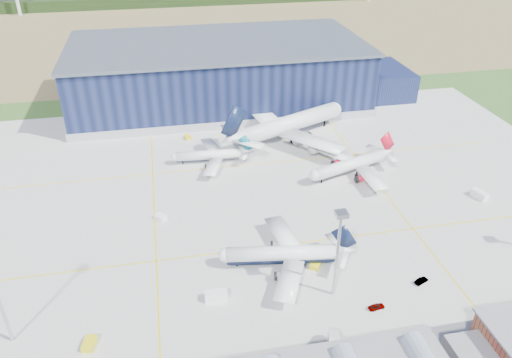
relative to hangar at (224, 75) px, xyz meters
name	(u,v)px	position (x,y,z in m)	size (l,w,h in m)	color
ground	(264,225)	(-2.81, -94.80, -11.62)	(600.00, 600.00, 0.00)	#294C1C
apron	(257,205)	(-2.81, -84.80, -11.59)	(220.00, 160.00, 0.08)	#A2A29D
farmland	(193,31)	(-2.81, 125.20, -11.62)	(600.00, 220.00, 0.01)	olive
treeline	(184,1)	(-2.81, 205.20, -7.62)	(600.00, 8.00, 8.00)	black
hangar	(224,75)	(0.00, 0.00, 0.00)	(145.00, 62.00, 26.10)	#101736
light_mast_center	(339,241)	(7.19, -124.80, 3.82)	(2.60, 2.60, 23.00)	#ACAFB3
airliner_navy	(281,247)	(-2.30, -112.43, -5.94)	(34.84, 34.09, 11.36)	white
airliner_red	(350,159)	(30.36, -72.80, -5.88)	(35.19, 34.43, 11.48)	white
airliner_widebody	(290,115)	(18.24, -42.26, -2.44)	(56.29, 55.07, 18.36)	white
airliner_regional	(209,151)	(-13.50, -55.77, -6.91)	(28.86, 28.24, 9.41)	white
gse_tug_a	(89,344)	(-46.92, -129.58, -10.84)	(2.28, 3.73, 1.55)	yellow
gse_tug_b	(316,265)	(5.96, -114.93, -10.93)	(2.12, 3.17, 1.38)	yellow
gse_van_a	(216,296)	(-19.64, -121.26, -10.49)	(2.26, 5.17, 2.26)	white
gse_van_b	(480,195)	(64.20, -93.96, -10.45)	(2.33, 5.08, 2.33)	white
gse_tug_c	(188,137)	(-19.31, -35.51, -10.95)	(1.90, 3.03, 1.33)	yellow
gse_cart_b	(161,217)	(-31.01, -86.51, -10.90)	(2.21, 3.32, 1.44)	white
airstair	(333,346)	(1.63, -140.80, -9.82)	(2.25, 5.62, 3.60)	white
car_a	(377,307)	(15.16, -131.16, -10.97)	(1.53, 3.81, 1.30)	#99999E
car_b	(421,281)	(29.04, -125.29, -10.99)	(1.32, 3.78, 1.25)	#99999E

